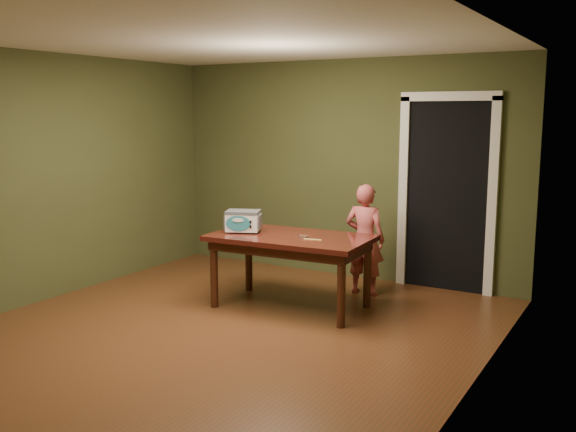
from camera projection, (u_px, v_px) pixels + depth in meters
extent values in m
plane|color=#5E2D1A|center=(221.00, 334.00, 5.80)|extent=(5.00, 5.00, 0.00)
cube|color=#414826|center=(341.00, 169.00, 7.72)|extent=(4.50, 0.02, 2.60)
cube|color=#414826|center=(44.00, 178.00, 6.70)|extent=(0.02, 5.00, 2.60)
cube|color=#414826|center=(479.00, 211.00, 4.47)|extent=(0.02, 5.00, 2.60)
cube|color=white|center=(215.00, 38.00, 5.38)|extent=(4.50, 5.00, 0.02)
cube|color=black|center=(455.00, 194.00, 7.37)|extent=(0.90, 0.60, 2.10)
cube|color=black|center=(447.00, 197.00, 7.10)|extent=(0.90, 0.02, 2.10)
cube|color=white|center=(403.00, 194.00, 7.34)|extent=(0.10, 0.06, 2.20)
cube|color=white|center=(492.00, 200.00, 6.84)|extent=(0.10, 0.06, 2.20)
cube|color=white|center=(450.00, 96.00, 6.91)|extent=(1.10, 0.06, 0.10)
cube|color=#37110C|center=(291.00, 238.00, 6.48)|extent=(1.65, 0.99, 0.05)
cube|color=#36190D|center=(291.00, 245.00, 6.49)|extent=(1.52, 0.86, 0.10)
cylinder|color=#36190D|center=(214.00, 274.00, 6.54)|extent=(0.08, 0.08, 0.70)
cylinder|color=#36190D|center=(249.00, 260.00, 7.16)|extent=(0.08, 0.08, 0.70)
cylinder|color=#36190D|center=(341.00, 291.00, 5.92)|extent=(0.08, 0.08, 0.70)
cylinder|color=#36190D|center=(367.00, 274.00, 6.53)|extent=(0.08, 0.08, 0.70)
cylinder|color=#4C4F54|center=(228.00, 232.00, 6.59)|extent=(0.02, 0.02, 0.01)
cylinder|color=#4C4F54|center=(232.00, 229.00, 6.77)|extent=(0.02, 0.02, 0.01)
cylinder|color=#4C4F54|center=(255.00, 233.00, 6.56)|extent=(0.02, 0.02, 0.01)
cylinder|color=#4C4F54|center=(258.00, 230.00, 6.74)|extent=(0.02, 0.02, 0.01)
cube|color=white|center=(243.00, 222.00, 6.65)|extent=(0.40, 0.35, 0.19)
cube|color=#4C4F54|center=(243.00, 212.00, 6.63)|extent=(0.41, 0.36, 0.03)
cube|color=#4C4F54|center=(227.00, 221.00, 6.67)|extent=(0.10, 0.20, 0.15)
cube|color=#4C4F54|center=(260.00, 222.00, 6.63)|extent=(0.10, 0.20, 0.15)
ellipsoid|color=teal|center=(238.00, 224.00, 6.53)|extent=(0.24, 0.11, 0.16)
cylinder|color=black|center=(251.00, 222.00, 6.51)|extent=(0.03, 0.02, 0.02)
cylinder|color=black|center=(251.00, 226.00, 6.52)|extent=(0.02, 0.02, 0.02)
cylinder|color=silver|center=(304.00, 237.00, 6.36)|extent=(0.10, 0.10, 0.02)
cylinder|color=#512D1B|center=(304.00, 236.00, 6.36)|extent=(0.09, 0.09, 0.01)
cube|color=#DCC65F|center=(313.00, 239.00, 6.25)|extent=(0.18, 0.05, 0.01)
imported|color=#C35050|center=(365.00, 239.00, 6.98)|extent=(0.46, 0.32, 1.22)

